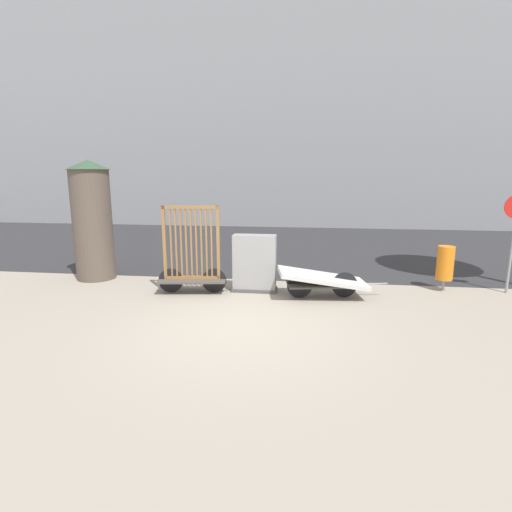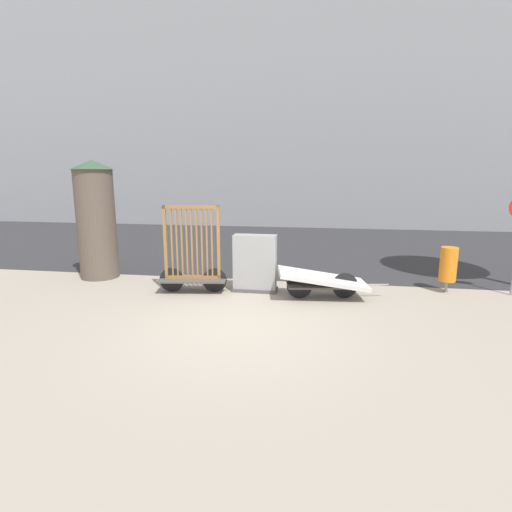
{
  "view_description": "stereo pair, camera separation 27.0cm",
  "coord_description": "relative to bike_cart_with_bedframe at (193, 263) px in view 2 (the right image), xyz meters",
  "views": [
    {
      "loc": [
        1.15,
        -6.73,
        2.71
      ],
      "look_at": [
        0.0,
        1.95,
        0.91
      ],
      "focal_mm": 28.0,
      "sensor_mm": 36.0,
      "label": 1
    },
    {
      "loc": [
        1.42,
        -6.69,
        2.71
      ],
      "look_at": [
        0.0,
        1.95,
        0.91
      ],
      "focal_mm": 28.0,
      "sensor_mm": 36.0,
      "label": 2
    }
  ],
  "objects": [
    {
      "name": "road_strip",
      "position": [
        1.48,
        6.59,
        -0.7
      ],
      "size": [
        56.0,
        10.64,
        0.01
      ],
      "color": "#2D2D30",
      "rests_on": "ground_plane"
    },
    {
      "name": "ground_plane",
      "position": [
        1.48,
        -1.95,
        -0.7
      ],
      "size": [
        60.0,
        60.0,
        0.0
      ],
      "primitive_type": "plane",
      "color": "gray"
    },
    {
      "name": "trash_bin",
      "position": [
        5.83,
        0.92,
        -0.04
      ],
      "size": [
        0.38,
        0.38,
        1.07
      ],
      "color": "gray",
      "rests_on": "ground_plane"
    },
    {
      "name": "bike_cart_with_mattress",
      "position": [
        2.97,
        -0.0,
        -0.29
      ],
      "size": [
        2.49,
        1.24,
        0.65
      ],
      "rotation": [
        0.0,
        0.0,
        0.17
      ],
      "color": "#4C4742",
      "rests_on": "ground_plane"
    },
    {
      "name": "bike_cart_with_bedframe",
      "position": [
        0.0,
        0.0,
        0.0
      ],
      "size": [
        2.27,
        0.86,
        2.01
      ],
      "rotation": [
        0.0,
        0.0,
        0.14
      ],
      "color": "#4C4742",
      "rests_on": "ground_plane"
    },
    {
      "name": "building_facade",
      "position": [
        1.48,
        13.91,
        5.9
      ],
      "size": [
        48.0,
        4.0,
        13.21
      ],
      "color": "gray",
      "rests_on": "ground_plane"
    },
    {
      "name": "utility_cabinet",
      "position": [
        1.41,
        0.3,
        -0.07
      ],
      "size": [
        1.05,
        0.41,
        1.34
      ],
      "color": "#4C4C4C",
      "rests_on": "ground_plane"
    },
    {
      "name": "advertising_column",
      "position": [
        -2.9,
        0.92,
        0.86
      ],
      "size": [
        1.1,
        1.1,
        3.06
      ],
      "color": "brown",
      "rests_on": "ground_plane"
    }
  ]
}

